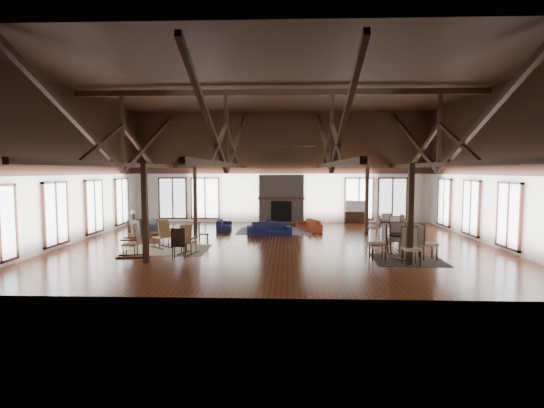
{
  "coord_description": "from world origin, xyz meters",
  "views": [
    {
      "loc": [
        0.36,
        -16.18,
        2.83
      ],
      "look_at": [
        -0.29,
        1.0,
        1.47
      ],
      "focal_mm": 28.0,
      "sensor_mm": 36.0,
      "label": 1
    }
  ],
  "objects_px": {
    "sofa_navy_front": "(269,229)",
    "coffee_table": "(271,223)",
    "sofa_navy_left": "(224,225)",
    "cafe_table_far": "(390,226)",
    "sofa_orange": "(309,225)",
    "tv_console": "(356,217)",
    "armchair": "(144,227)",
    "cafe_table_near": "(403,242)"
  },
  "relations": [
    {
      "from": "cafe_table_far",
      "to": "cafe_table_near",
      "type": "bearing_deg",
      "value": -98.4
    },
    {
      "from": "coffee_table",
      "to": "tv_console",
      "type": "distance_m",
      "value": 5.43
    },
    {
      "from": "coffee_table",
      "to": "cafe_table_far",
      "type": "distance_m",
      "value": 5.48
    },
    {
      "from": "sofa_navy_left",
      "to": "cafe_table_far",
      "type": "distance_m",
      "value": 7.6
    },
    {
      "from": "sofa_navy_front",
      "to": "sofa_orange",
      "type": "height_order",
      "value": "sofa_navy_front"
    },
    {
      "from": "tv_console",
      "to": "sofa_navy_left",
      "type": "bearing_deg",
      "value": -155.28
    },
    {
      "from": "cafe_table_near",
      "to": "cafe_table_far",
      "type": "bearing_deg",
      "value": 81.6
    },
    {
      "from": "sofa_navy_left",
      "to": "tv_console",
      "type": "distance_m",
      "value": 7.37
    },
    {
      "from": "sofa_orange",
      "to": "armchair",
      "type": "relative_size",
      "value": 1.74
    },
    {
      "from": "sofa_navy_front",
      "to": "cafe_table_near",
      "type": "bearing_deg",
      "value": -55.84
    },
    {
      "from": "sofa_orange",
      "to": "sofa_navy_front",
      "type": "bearing_deg",
      "value": -69.57
    },
    {
      "from": "cafe_table_near",
      "to": "cafe_table_far",
      "type": "distance_m",
      "value": 4.43
    },
    {
      "from": "sofa_navy_left",
      "to": "sofa_orange",
      "type": "xyz_separation_m",
      "value": [
        4.02,
        0.11,
        0.01
      ]
    },
    {
      "from": "coffee_table",
      "to": "sofa_navy_left",
      "type": "bearing_deg",
      "value": -158.2
    },
    {
      "from": "coffee_table",
      "to": "cafe_table_near",
      "type": "height_order",
      "value": "cafe_table_near"
    },
    {
      "from": "coffee_table",
      "to": "cafe_table_near",
      "type": "bearing_deg",
      "value": -33.33
    },
    {
      "from": "cafe_table_near",
      "to": "cafe_table_far",
      "type": "height_order",
      "value": "cafe_table_near"
    },
    {
      "from": "coffee_table",
      "to": "cafe_table_near",
      "type": "relative_size",
      "value": 0.55
    },
    {
      "from": "sofa_navy_left",
      "to": "sofa_orange",
      "type": "bearing_deg",
      "value": -93.52
    },
    {
      "from": "armchair",
      "to": "tv_console",
      "type": "relative_size",
      "value": 0.81
    },
    {
      "from": "sofa_navy_front",
      "to": "sofa_orange",
      "type": "bearing_deg",
      "value": 32.3
    },
    {
      "from": "sofa_orange",
      "to": "armchair",
      "type": "bearing_deg",
      "value": -99.26
    },
    {
      "from": "sofa_navy_left",
      "to": "tv_console",
      "type": "xyz_separation_m",
      "value": [
        6.7,
        3.08,
        0.06
      ]
    },
    {
      "from": "sofa_navy_front",
      "to": "cafe_table_near",
      "type": "xyz_separation_m",
      "value": [
        4.49,
        -4.93,
        0.28
      ]
    },
    {
      "from": "cafe_table_near",
      "to": "tv_console",
      "type": "distance_m",
      "value": 9.46
    },
    {
      "from": "sofa_orange",
      "to": "tv_console",
      "type": "height_order",
      "value": "tv_console"
    },
    {
      "from": "armchair",
      "to": "cafe_table_far",
      "type": "relative_size",
      "value": 0.53
    },
    {
      "from": "sofa_navy_left",
      "to": "cafe_table_far",
      "type": "height_order",
      "value": "cafe_table_far"
    },
    {
      "from": "coffee_table",
      "to": "armchair",
      "type": "xyz_separation_m",
      "value": [
        -5.62,
        -1.3,
        -0.03
      ]
    },
    {
      "from": "sofa_navy_front",
      "to": "sofa_navy_left",
      "type": "xyz_separation_m",
      "value": [
        -2.2,
        1.44,
        -0.04
      ]
    },
    {
      "from": "sofa_navy_left",
      "to": "armchair",
      "type": "xyz_separation_m",
      "value": [
        -3.4,
        -1.29,
        0.08
      ]
    },
    {
      "from": "sofa_orange",
      "to": "cafe_table_far",
      "type": "bearing_deg",
      "value": 37.56
    },
    {
      "from": "sofa_navy_left",
      "to": "armchair",
      "type": "relative_size",
      "value": 1.7
    },
    {
      "from": "cafe_table_far",
      "to": "sofa_orange",
      "type": "bearing_deg",
      "value": 147.54
    },
    {
      "from": "sofa_navy_left",
      "to": "sofa_orange",
      "type": "relative_size",
      "value": 0.98
    },
    {
      "from": "cafe_table_far",
      "to": "tv_console",
      "type": "height_order",
      "value": "cafe_table_far"
    },
    {
      "from": "sofa_navy_left",
      "to": "armchair",
      "type": "height_order",
      "value": "armchair"
    },
    {
      "from": "cafe_table_near",
      "to": "tv_console",
      "type": "height_order",
      "value": "cafe_table_near"
    },
    {
      "from": "sofa_navy_front",
      "to": "coffee_table",
      "type": "height_order",
      "value": "sofa_navy_front"
    },
    {
      "from": "sofa_navy_front",
      "to": "sofa_orange",
      "type": "relative_size",
      "value": 1.12
    },
    {
      "from": "coffee_table",
      "to": "tv_console",
      "type": "xyz_separation_m",
      "value": [
        4.47,
        3.08,
        -0.05
      ]
    },
    {
      "from": "armchair",
      "to": "tv_console",
      "type": "height_order",
      "value": "armchair"
    }
  ]
}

